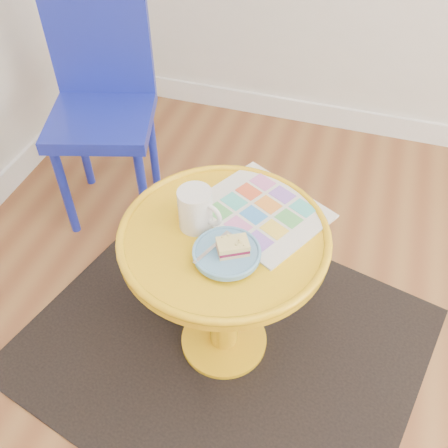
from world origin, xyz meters
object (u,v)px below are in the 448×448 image
(newspaper, at_px, (261,211))
(mug, at_px, (196,208))
(plate, at_px, (227,253))
(side_table, at_px, (224,270))
(chair, at_px, (102,98))

(newspaper, distance_m, mug, 0.20)
(plate, bearing_deg, newspaper, 78.24)
(side_table, height_order, plate, plate)
(chair, height_order, plate, chair)
(newspaper, height_order, plate, plate)
(newspaper, bearing_deg, chair, 176.38)
(chair, xyz_separation_m, newspaper, (0.77, -0.48, 0.05))
(side_table, relative_size, newspaper, 1.73)
(plate, bearing_deg, side_table, 112.38)
(side_table, relative_size, mug, 4.44)
(newspaper, xyz_separation_m, plate, (-0.04, -0.20, 0.02))
(side_table, bearing_deg, newspaper, 57.94)
(chair, bearing_deg, mug, -60.64)
(side_table, bearing_deg, plate, -67.62)
(mug, bearing_deg, plate, -21.17)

